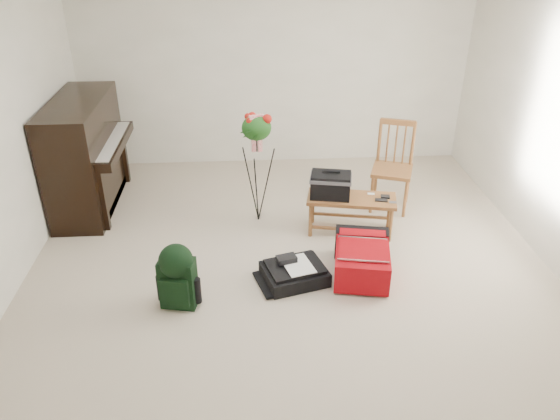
{
  "coord_description": "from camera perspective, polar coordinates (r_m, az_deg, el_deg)",
  "views": [
    {
      "loc": [
        -0.38,
        -4.2,
        3.03
      ],
      "look_at": [
        -0.08,
        0.35,
        0.52
      ],
      "focal_mm": 35.0,
      "sensor_mm": 36.0,
      "label": 1
    }
  ],
  "objects": [
    {
      "name": "dining_chair",
      "position": [
        6.3,
        11.57,
        4.39
      ],
      "size": [
        0.55,
        0.55,
        1.0
      ],
      "rotation": [
        0.0,
        0.0,
        -0.34
      ],
      "color": "#9B6432",
      "rests_on": "floor"
    },
    {
      "name": "red_suitcase",
      "position": [
        5.23,
        8.42,
        -4.74
      ],
      "size": [
        0.62,
        0.82,
        0.31
      ],
      "rotation": [
        0.0,
        0.0,
        -0.18
      ],
      "color": "#B40709",
      "rests_on": "floor"
    },
    {
      "name": "black_duffel",
      "position": [
        5.09,
        1.52,
        -6.54
      ],
      "size": [
        0.66,
        0.58,
        0.23
      ],
      "rotation": [
        0.0,
        0.0,
        0.28
      ],
      "color": "black",
      "rests_on": "floor"
    },
    {
      "name": "wall_back",
      "position": [
        7.18,
        -0.61,
        14.46
      ],
      "size": [
        5.0,
        0.04,
        2.5
      ],
      "primitive_type": "cube",
      "color": "white",
      "rests_on": "floor"
    },
    {
      "name": "piano",
      "position": [
        6.54,
        -19.56,
        5.28
      ],
      "size": [
        0.71,
        1.5,
        1.25
      ],
      "color": "black",
      "rests_on": "floor"
    },
    {
      "name": "floor",
      "position": [
        5.19,
        1.16,
        -6.9
      ],
      "size": [
        5.0,
        5.5,
        0.01
      ],
      "primitive_type": "cube",
      "color": "beige",
      "rests_on": "ground"
    },
    {
      "name": "flower_stand",
      "position": [
        5.82,
        -2.37,
        4.25
      ],
      "size": [
        0.5,
        0.5,
        1.25
      ],
      "rotation": [
        0.0,
        0.0,
        0.34
      ],
      "color": "black",
      "rests_on": "floor"
    },
    {
      "name": "green_backpack",
      "position": [
        4.73,
        -10.7,
        -6.52
      ],
      "size": [
        0.33,
        0.31,
        0.6
      ],
      "rotation": [
        0.0,
        0.0,
        -0.19
      ],
      "color": "black",
      "rests_on": "floor"
    },
    {
      "name": "bench",
      "position": [
        5.65,
        6.02,
        2.04
      ],
      "size": [
        0.97,
        0.54,
        0.71
      ],
      "rotation": [
        0.0,
        0.0,
        -0.19
      ],
      "color": "#9B6432",
      "rests_on": "floor"
    }
  ]
}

